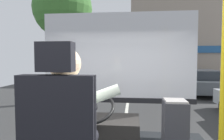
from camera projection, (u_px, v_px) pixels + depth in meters
ground at (128, 97)px, 10.54m from camera, size 18.00×44.00×0.06m
bus_driver at (68, 120)px, 1.44m from camera, size 0.75×0.56×0.84m
steering_console at (98, 132)px, 2.68m from camera, size 1.10×0.98×0.80m
handrail_pole at (223, 79)px, 1.65m from camera, size 0.04×0.04×2.06m
fare_box at (175, 134)px, 2.18m from camera, size 0.25×0.26×0.76m
windshield_panel at (118, 68)px, 3.31m from camera, size 2.50×0.08×1.48m
street_tree at (63, 10)px, 9.12m from camera, size 2.67×2.67×5.62m
shop_building at (192, 36)px, 19.66m from camera, size 11.84×4.64×8.39m
parked_car_charcoal at (201, 81)px, 11.53m from camera, size 1.94×4.42×1.36m
parked_car_blue at (178, 74)px, 17.38m from camera, size 2.01×3.98×1.26m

